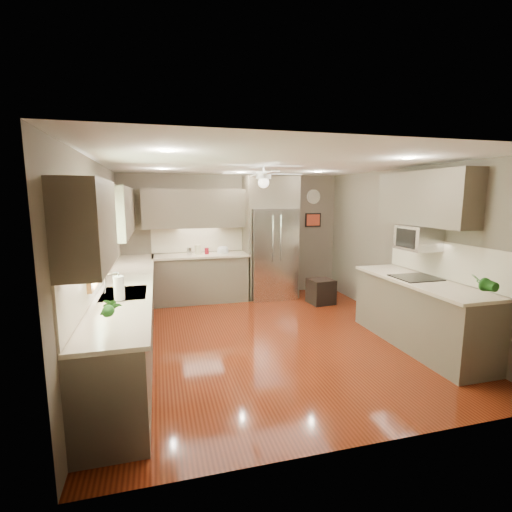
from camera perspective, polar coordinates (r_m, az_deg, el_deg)
name	(u,v)px	position (r m, az deg, el deg)	size (l,w,h in m)	color
floor	(269,338)	(5.60, 1.96, -12.43)	(5.00, 5.00, 0.00)	#4B170A
ceiling	(270,164)	(5.22, 2.11, 14.01)	(5.00, 5.00, 0.00)	white
wall_back	(234,236)	(7.67, -3.43, 3.11)	(4.50, 4.50, 0.00)	#63594B
wall_front	(363,302)	(3.02, 16.13, -6.79)	(4.50, 4.50, 0.00)	#63594B
wall_left	(99,261)	(5.09, -22.97, -0.71)	(5.00, 5.00, 0.00)	#63594B
wall_right	(406,248)	(6.30, 22.02, 1.12)	(5.00, 5.00, 0.00)	#63594B
canister_b	(189,251)	(7.26, -10.21, 0.72)	(0.09, 0.09, 0.14)	silver
canister_c	(198,250)	(7.29, -8.98, 0.95)	(0.12, 0.12, 0.19)	#C0B990
canister_d	(207,251)	(7.30, -7.59, 0.76)	(0.08, 0.08, 0.12)	maroon
soap_bottle	(116,275)	(5.25, -20.76, -2.77)	(0.08, 0.08, 0.17)	white
potted_plant_left	(111,308)	(3.48, -21.47, -7.44)	(0.17, 0.12, 0.33)	#1E5819
potted_plant_right	(483,284)	(4.78, 31.59, -3.64)	(0.19, 0.15, 0.35)	#1E5819
bowl	(223,252)	(7.35, -5.09, 0.61)	(0.23, 0.23, 0.06)	#C0B990
left_run	(128,314)	(5.38, -19.08, -8.38)	(0.65, 4.70, 1.45)	brown
back_run	(201,277)	(7.39, -8.44, -3.22)	(1.85, 0.65, 1.45)	brown
uppers	(209,209)	(5.74, -7.18, 7.23)	(4.50, 4.70, 0.95)	brown
window	(94,242)	(4.56, -23.68, 1.97)	(0.05, 1.12, 0.92)	#BFF2B2
sink	(124,296)	(4.64, -19.62, -5.76)	(0.50, 0.70, 0.32)	silver
refrigerator	(271,240)	(7.52, 2.33, 2.52)	(1.06, 0.75, 2.45)	silver
right_run	(419,312)	(5.64, 23.82, -7.84)	(0.70, 2.20, 1.45)	brown
microwave	(418,238)	(5.70, 23.66, 2.57)	(0.43, 0.55, 0.34)	silver
ceiling_fan	(264,177)	(5.50, 1.17, 12.02)	(1.18, 1.18, 0.32)	white
recessed_lights	(259,166)	(5.59, 0.47, 13.63)	(2.84, 3.14, 0.01)	white
wall_clock	(314,197)	(8.14, 8.84, 9.01)	(0.30, 0.03, 0.30)	white
framed_print	(313,220)	(8.16, 8.77, 5.50)	(0.36, 0.03, 0.30)	black
stool	(321,291)	(7.32, 9.94, -5.36)	(0.48, 0.48, 0.50)	black
paper_towel	(119,288)	(4.28, -20.31, -4.65)	(0.11, 0.11, 0.28)	white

